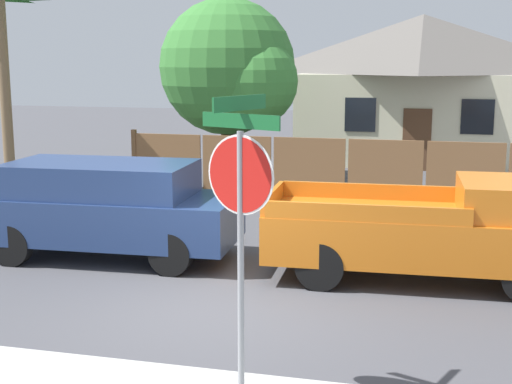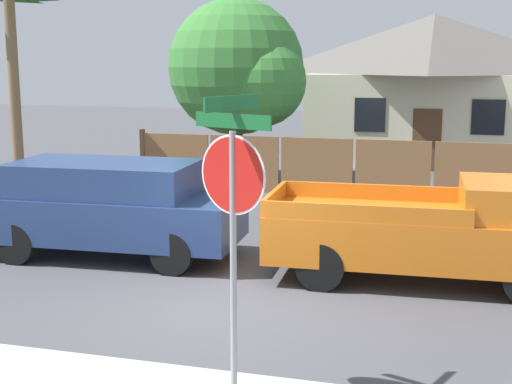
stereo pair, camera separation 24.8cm
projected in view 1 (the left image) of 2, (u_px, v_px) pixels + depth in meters
ground_plane at (218, 308)px, 10.33m from camera, size 80.00×80.00×0.00m
wooden_fence at (385, 169)px, 18.35m from camera, size 14.02×0.12×1.62m
house at (421, 85)px, 25.53m from camera, size 8.78×6.66×5.11m
oak_tree at (233, 70)px, 20.48m from camera, size 4.13×3.94×5.30m
palm_tree at (0, 12)px, 17.91m from camera, size 2.71×2.92×5.51m
red_suv at (106, 206)px, 12.82m from camera, size 4.74×2.10×1.74m
orange_pickup at (434, 230)px, 11.49m from camera, size 5.04×2.15×1.68m
stop_sign at (240, 195)px, 7.30m from camera, size 0.90×0.81×3.20m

